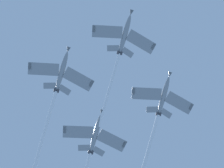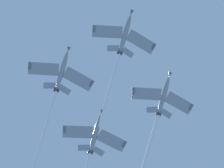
# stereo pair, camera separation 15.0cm
# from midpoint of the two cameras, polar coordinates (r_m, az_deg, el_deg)

# --- Properties ---
(jet_lead) EXTENTS (33.95, 19.96, 14.28)m
(jet_lead) POSITION_cam_midpoint_polar(r_m,az_deg,el_deg) (108.77, 1.36, 5.51)
(jet_lead) COLOR gray
(jet_left_wing) EXTENTS (40.71, 19.96, 17.54)m
(jet_left_wing) POSITION_cam_midpoint_polar(r_m,az_deg,el_deg) (112.16, 6.83, -6.32)
(jet_left_wing) COLOR gray
(jet_right_wing) EXTENTS (38.36, 19.94, 16.44)m
(jet_right_wing) POSITION_cam_midpoint_polar(r_m,az_deg,el_deg) (107.80, -8.96, -1.56)
(jet_right_wing) COLOR gray
(jet_slot) EXTENTS (36.81, 19.99, 15.27)m
(jet_slot) POSITION_cam_midpoint_polar(r_m,az_deg,el_deg) (111.30, -3.50, -10.80)
(jet_slot) COLOR gray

